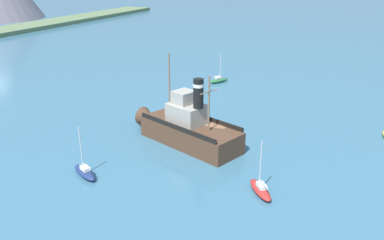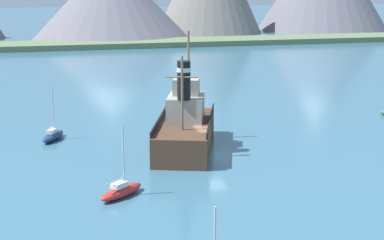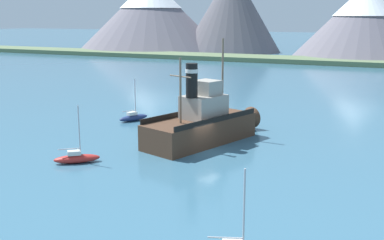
# 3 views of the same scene
# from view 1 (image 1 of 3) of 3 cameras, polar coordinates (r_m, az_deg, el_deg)

# --- Properties ---
(ground_plane) EXTENTS (600.00, 600.00, 0.00)m
(ground_plane) POSITION_cam_1_polar(r_m,az_deg,el_deg) (46.14, 3.54, -3.24)
(ground_plane) COLOR #38667F
(old_tugboat) EXTENTS (8.05, 14.72, 9.90)m
(old_tugboat) POSITION_cam_1_polar(r_m,az_deg,el_deg) (45.52, -0.79, -1.05)
(old_tugboat) COLOR #4C3323
(old_tugboat) RESTS_ON ground
(sailboat_red) EXTENTS (3.63, 3.27, 4.90)m
(sailboat_red) POSITION_cam_1_polar(r_m,az_deg,el_deg) (36.72, 9.57, -9.55)
(sailboat_red) COLOR #B22823
(sailboat_red) RESTS_ON ground
(sailboat_navy) EXTENTS (2.65, 3.90, 4.90)m
(sailboat_navy) POSITION_cam_1_polar(r_m,az_deg,el_deg) (40.32, -14.83, -7.06)
(sailboat_navy) COLOR navy
(sailboat_navy) RESTS_ON ground
(sailboat_green) EXTENTS (3.86, 2.79, 4.90)m
(sailboat_green) POSITION_cam_1_polar(r_m,az_deg,el_deg) (69.93, 3.77, 5.62)
(sailboat_green) COLOR #286B3D
(sailboat_green) RESTS_ON ground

